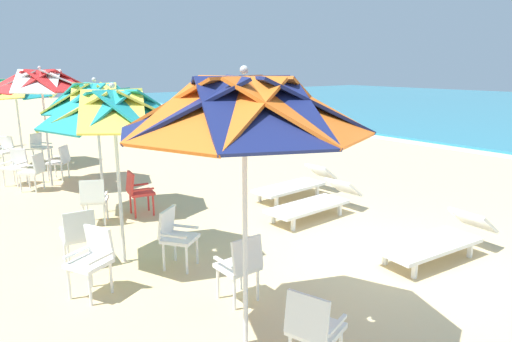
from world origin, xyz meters
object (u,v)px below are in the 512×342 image
at_px(plastic_chair_4, 93,257).
at_px(plastic_chair_10, 40,146).
at_px(plastic_chair_6, 94,198).
at_px(sun_lounger_2, 315,203).
at_px(plastic_chair_11, 4,150).
at_px(beach_umbrella_3, 41,82).
at_px(beach_umbrella_4, 15,89).
at_px(plastic_chair_8, 16,164).
at_px(plastic_chair_3, 176,234).
at_px(sun_lounger_3, 296,184).
at_px(plastic_chair_1, 241,264).
at_px(plastic_chair_2, 79,234).
at_px(beach_umbrella_1, 114,110).
at_px(plastic_chair_5, 137,190).
at_px(beach_umbrella_2, 96,99).
at_px(sun_lounger_1, 438,240).
at_px(plastic_chair_7, 34,170).
at_px(plastic_chair_0, 313,327).
at_px(plastic_chair_9, 60,160).

relative_size(plastic_chair_4, plastic_chair_10, 1.00).
distance_m(plastic_chair_6, sun_lounger_2, 4.09).
bearing_deg(plastic_chair_11, beach_umbrella_3, 8.95).
bearing_deg(beach_umbrella_4, plastic_chair_8, -14.40).
relative_size(plastic_chair_3, plastic_chair_6, 1.00).
relative_size(plastic_chair_11, sun_lounger_2, 0.40).
bearing_deg(sun_lounger_3, beach_umbrella_3, -136.68).
distance_m(plastic_chair_1, plastic_chair_6, 3.89).
relative_size(plastic_chair_6, plastic_chair_8, 1.00).
xyz_separation_m(plastic_chair_2, beach_umbrella_4, (-7.87, 0.80, 1.69)).
xyz_separation_m(beach_umbrella_1, plastic_chair_5, (-1.88, 1.05, -1.74)).
distance_m(plastic_chair_2, sun_lounger_2, 4.27).
bearing_deg(beach_umbrella_2, beach_umbrella_1, -13.45).
relative_size(plastic_chair_6, sun_lounger_1, 0.39).
bearing_deg(plastic_chair_7, sun_lounger_2, 35.61).
xyz_separation_m(plastic_chair_11, sun_lounger_2, (8.55, 3.88, -0.22)).
distance_m(plastic_chair_6, plastic_chair_7, 3.16).
distance_m(plastic_chair_1, beach_umbrella_1, 2.74).
height_order(beach_umbrella_1, sun_lounger_1, beach_umbrella_1).
relative_size(plastic_chair_8, beach_umbrella_4, 0.34).
height_order(plastic_chair_0, sun_lounger_1, plastic_chair_0).
bearing_deg(plastic_chair_4, plastic_chair_11, 177.00).
distance_m(plastic_chair_1, plastic_chair_8, 7.95).
relative_size(plastic_chair_6, plastic_chair_9, 1.00).
bearing_deg(plastic_chair_9, beach_umbrella_2, -1.21).
bearing_deg(sun_lounger_2, plastic_chair_2, -96.87).
relative_size(sun_lounger_2, sun_lounger_3, 0.99).
distance_m(beach_umbrella_3, sun_lounger_2, 6.82).
distance_m(plastic_chair_7, beach_umbrella_4, 3.53).
height_order(plastic_chair_8, sun_lounger_2, plastic_chair_8).
relative_size(plastic_chair_1, plastic_chair_11, 1.00).
distance_m(plastic_chair_3, sun_lounger_3, 4.10).
height_order(plastic_chair_0, plastic_chair_9, same).
distance_m(plastic_chair_7, sun_lounger_3, 6.02).
bearing_deg(plastic_chair_3, plastic_chair_6, -172.69).
distance_m(plastic_chair_7, plastic_chair_11, 3.25).
bearing_deg(beach_umbrella_3, plastic_chair_2, -9.59).
bearing_deg(plastic_chair_1, plastic_chair_9, -179.88).
bearing_deg(sun_lounger_1, beach_umbrella_4, -161.97).
height_order(beach_umbrella_2, beach_umbrella_3, beach_umbrella_3).
xyz_separation_m(beach_umbrella_3, sun_lounger_3, (4.27, 4.02, -2.18)).
distance_m(plastic_chair_4, sun_lounger_2, 4.37).
xyz_separation_m(beach_umbrella_2, plastic_chair_11, (-5.77, -0.79, -1.72)).
bearing_deg(plastic_chair_10, plastic_chair_6, -4.97).
bearing_deg(sun_lounger_1, beach_umbrella_1, -126.35).
bearing_deg(beach_umbrella_2, sun_lounger_1, 31.15).
xyz_separation_m(plastic_chair_3, sun_lounger_2, (-0.34, 3.15, -0.22)).
relative_size(plastic_chair_5, plastic_chair_8, 1.00).
xyz_separation_m(plastic_chair_5, plastic_chair_11, (-6.38, -1.25, 0.00)).
relative_size(plastic_chair_0, plastic_chair_6, 1.00).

